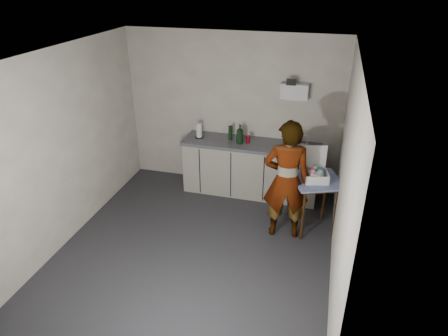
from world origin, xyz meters
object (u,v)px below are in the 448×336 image
(soap_bottle, at_px, (240,134))
(kitchen_counter, at_px, (251,169))
(dark_bottle, at_px, (230,133))
(bakery_box, at_px, (316,173))
(paper_towel, at_px, (199,131))
(standing_man, at_px, (286,181))
(soda_can, at_px, (248,139))
(dish_rack, at_px, (295,144))
(side_table, at_px, (316,186))

(soap_bottle, bearing_deg, kitchen_counter, 20.30)
(dark_bottle, height_order, bakery_box, bakery_box)
(paper_towel, height_order, bakery_box, bakery_box)
(standing_man, distance_m, soda_can, 1.29)
(dish_rack, height_order, bakery_box, bakery_box)
(standing_man, height_order, dish_rack, standing_man)
(dish_rack, bearing_deg, dark_bottle, 177.70)
(standing_man, height_order, soap_bottle, standing_man)
(dish_rack, relative_size, bakery_box, 0.86)
(soap_bottle, bearing_deg, standing_man, -48.21)
(side_table, bearing_deg, kitchen_counter, 121.68)
(dish_rack, bearing_deg, soda_can, -178.96)
(standing_man, distance_m, paper_towel, 1.91)
(side_table, relative_size, paper_towel, 3.31)
(soap_bottle, xyz_separation_m, dish_rack, (0.88, 0.07, -0.10))
(soda_can, bearing_deg, soap_bottle, -155.53)
(side_table, bearing_deg, paper_towel, 135.99)
(side_table, xyz_separation_m, dish_rack, (-0.40, 0.82, 0.26))
(kitchen_counter, bearing_deg, soap_bottle, -159.70)
(side_table, distance_m, standing_man, 0.49)
(standing_man, height_order, dark_bottle, standing_man)
(soap_bottle, bearing_deg, paper_towel, 174.80)
(side_table, height_order, paper_towel, paper_towel)
(side_table, bearing_deg, soap_bottle, 127.93)
(side_table, distance_m, soda_can, 1.43)
(side_table, bearing_deg, bakery_box, 168.58)
(standing_man, xyz_separation_m, soap_bottle, (-0.88, 0.98, 0.20))
(paper_towel, bearing_deg, dark_bottle, 5.25)
(soda_can, bearing_deg, dark_bottle, 169.63)
(kitchen_counter, xyz_separation_m, dish_rack, (0.70, 0.00, 0.54))
(kitchen_counter, relative_size, side_table, 2.71)
(side_table, relative_size, dark_bottle, 3.51)
(standing_man, relative_size, bakery_box, 3.88)
(side_table, height_order, soda_can, soda_can)
(soap_bottle, distance_m, soda_can, 0.17)
(side_table, relative_size, bakery_box, 1.84)
(kitchen_counter, bearing_deg, soda_can, -169.47)
(kitchen_counter, relative_size, standing_man, 1.29)
(paper_towel, distance_m, bakery_box, 2.12)
(kitchen_counter, height_order, dark_bottle, dark_bottle)
(dark_bottle, relative_size, dish_rack, 0.61)
(standing_man, relative_size, soda_can, 13.85)
(kitchen_counter, relative_size, soap_bottle, 7.06)
(side_table, distance_m, dish_rack, 0.95)
(dark_bottle, bearing_deg, kitchen_counter, -7.13)
(soda_can, height_order, dish_rack, dish_rack)
(kitchen_counter, bearing_deg, dish_rack, 0.25)
(dark_bottle, bearing_deg, side_table, -30.42)
(standing_man, xyz_separation_m, soda_can, (-0.76, 1.04, 0.10))
(paper_towel, bearing_deg, standing_man, -33.45)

